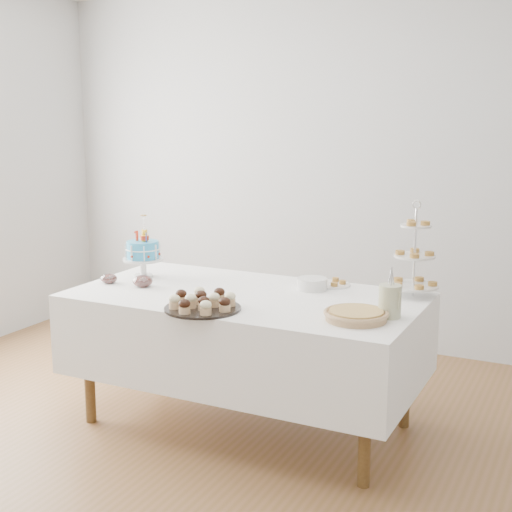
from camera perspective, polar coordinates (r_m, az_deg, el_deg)
The scene contains 12 objects.
floor at distance 3.97m, azimuth -2.83°, elevation -14.87°, with size 5.00×5.00×0.00m, color brown.
walls at distance 3.58m, azimuth -3.04°, elevation 4.88°, with size 5.04×4.04×2.70m.
table at distance 4.01m, azimuth -0.80°, elevation -6.20°, with size 1.92×1.02×0.77m.
birthday_cake at distance 4.39m, azimuth -9.02°, elevation -0.34°, with size 0.25×0.25×0.38m.
cupcake_tray at distance 3.64m, azimuth -4.30°, elevation -3.64°, with size 0.39×0.39×0.09m.
pie at distance 3.49m, azimuth 8.02°, elevation -4.66°, with size 0.32×0.32×0.05m.
tiered_stand at distance 3.95m, azimuth 12.57°, elevation -0.04°, with size 0.27×0.27×0.53m.
plate_stack at distance 4.05m, azimuth 4.51°, elevation -2.23°, with size 0.17×0.17×0.07m.
pastry_plate at distance 4.16m, azimuth 6.05°, elevation -2.16°, with size 0.22×0.22×0.03m.
jam_bowl_a at distance 4.16m, azimuth -9.05°, elevation -2.01°, with size 0.12×0.12×0.07m.
jam_bowl_b at distance 4.28m, azimuth -11.68°, elevation -1.79°, with size 0.10×0.10×0.06m.
utensil_pitcher at distance 3.55m, azimuth 10.66°, elevation -3.46°, with size 0.11×0.11×0.25m.
Camera 1 is at (1.75, -3.10, 1.75)m, focal length 50.00 mm.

